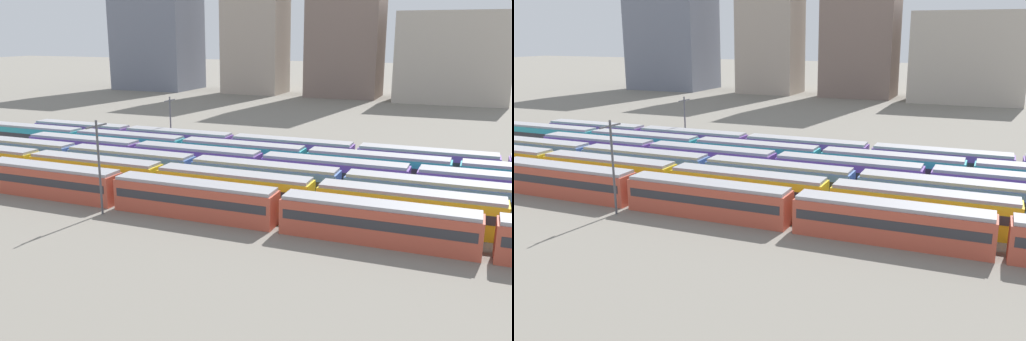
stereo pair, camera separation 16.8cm
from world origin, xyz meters
TOP-DOWN VIEW (x-y plane):
  - ground_plane at (0.00, 13.00)m, footprint 600.00×600.00m
  - train_track_0 at (38.50, 0.00)m, footprint 112.50×3.06m
  - train_track_1 at (31.16, 5.20)m, footprint 93.60×3.06m
  - train_track_2 at (32.75, 10.40)m, footprint 93.60×3.06m
  - train_track_3 at (39.87, 15.60)m, footprint 93.60×3.06m
  - train_track_4 at (34.81, 20.80)m, footprint 112.50×3.06m
  - train_track_5 at (40.37, 26.00)m, footprint 112.50×3.06m
  - catenary_pole_0 at (19.67, -3.08)m, footprint 0.24×3.20m
  - catenary_pole_1 at (8.71, 29.27)m, footprint 0.24×3.20m
  - distant_building_0 at (-47.09, 114.60)m, footprint 25.81×19.79m
  - distant_building_1 at (-11.23, 114.60)m, footprint 18.40×14.17m
  - distant_building_2 at (17.48, 114.60)m, footprint 21.17×14.82m
  - distant_building_3 at (48.03, 114.60)m, footprint 29.53×21.90m

SIDE VIEW (x-z plane):
  - ground_plane at x=0.00m, z-range 0.00..0.00m
  - train_track_0 at x=38.50m, z-range 0.03..3.78m
  - train_track_1 at x=31.16m, z-range 0.03..3.78m
  - train_track_2 at x=32.75m, z-range 0.03..3.78m
  - train_track_3 at x=39.87m, z-range 0.03..3.78m
  - train_track_4 at x=34.81m, z-range 0.03..3.78m
  - train_track_5 at x=40.37m, z-range 0.03..3.78m
  - catenary_pole_1 at x=8.71m, z-range 0.52..9.07m
  - catenary_pole_0 at x=19.67m, z-range 0.55..10.59m
  - distant_building_3 at x=48.03m, z-range 0.00..24.32m
  - distant_building_1 at x=-11.23m, z-range 0.00..49.81m
  - distant_building_0 at x=-47.09m, z-range 0.00..50.36m
  - distant_building_2 at x=17.48m, z-range 0.00..54.11m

